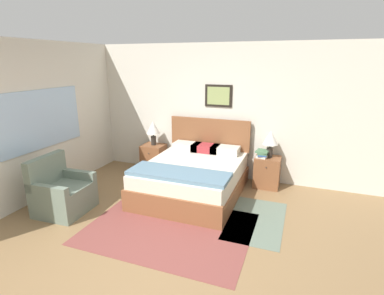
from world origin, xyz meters
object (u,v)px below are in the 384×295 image
Objects in this scene: bed at (193,176)px; armchair at (62,193)px; nightstand_by_door at (267,172)px; table_lamp_near_window at (153,129)px; nightstand_near_window at (154,158)px; table_lamp_by_door at (271,139)px.

armchair is at bearing -141.80° from bed.
nightstand_by_door is 1.15× the size of table_lamp_near_window.
bed is 3.46× the size of nightstand_near_window.
nightstand_by_door is at bearing -0.35° from table_lamp_near_window.
nightstand_by_door is (1.18, 0.76, -0.04)m from bed.
bed is 2.26× the size of armchair.
bed is 1.54m from table_lamp_by_door.
armchair is 1.76× the size of table_lamp_by_door.
table_lamp_near_window reaches higher than armchair.
nightstand_near_window is 0.63m from table_lamp_near_window.
table_lamp_near_window is at bearing 146.44° from bed.
table_lamp_by_door is at bearing 33.09° from bed.
bed reaches higher than table_lamp_by_door.
table_lamp_by_door is (2.37, 0.01, 0.63)m from nightstand_near_window.
armchair is at bearing -143.87° from nightstand_by_door.
table_lamp_by_door is (1.19, 0.78, 0.59)m from bed.
nightstand_by_door is (2.36, 0.00, 0.00)m from nightstand_near_window.
bed is 3.98× the size of table_lamp_near_window.
bed is 3.98× the size of table_lamp_by_door.
table_lamp_by_door is at bearing 0.35° from nightstand_near_window.
bed is at bearing -32.98° from nightstand_near_window.
table_lamp_near_window is at bearing 180.00° from table_lamp_by_door.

